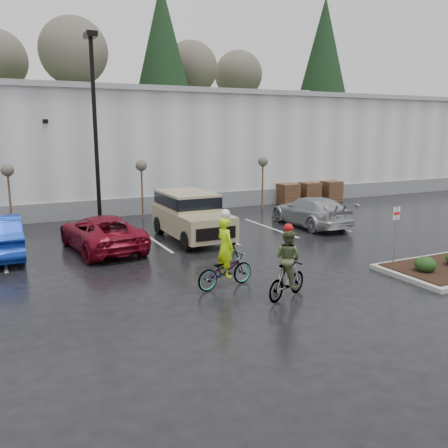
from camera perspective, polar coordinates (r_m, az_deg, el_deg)
name	(u,v)px	position (r m, az deg, el deg)	size (l,w,h in m)	color
ground	(308,284)	(15.28, 10.03, -7.18)	(120.00, 120.00, 0.00)	black
warehouse	(125,146)	(34.75, -11.77, 9.21)	(60.50, 15.50, 7.20)	#BBBDC0
wooded_ridge	(74,145)	(57.34, -17.56, 9.03)	(80.00, 25.00, 6.00)	#25421B
lamppost	(94,110)	(24.12, -15.34, 13.05)	(0.50, 1.00, 9.22)	black
sapling_west	(8,174)	(24.75, -24.58, 5.51)	(0.60, 0.60, 3.20)	#523320
sapling_mid	(141,169)	(25.75, -9.92, 6.55)	(0.60, 0.60, 3.20)	#523320
sapling_east	(263,164)	(28.74, 4.70, 7.17)	(0.60, 0.60, 3.20)	#523320
pallet_stack_a	(288,194)	(31.12, 7.67, 3.62)	(1.20, 1.20, 1.35)	#523320
pallet_stack_b	(309,192)	(32.09, 10.21, 3.77)	(1.20, 1.20, 1.35)	#523320
pallet_stack_c	(331,191)	(33.18, 12.73, 3.92)	(1.20, 1.20, 1.35)	#523320
shrub_a	(425,264)	(17.09, 23.05, -4.48)	(0.70, 0.70, 0.52)	#1A3813
fire_lane_sign	(396,229)	(17.51, 19.93, -0.55)	(0.30, 0.05, 2.20)	gray
car_red	(101,233)	(19.72, -14.54, -1.00)	(2.37, 5.14, 1.43)	maroon
suv_tan	(192,216)	(20.94, -3.88, 0.93)	(2.20, 5.10, 2.06)	tan
car_far_silver	(311,211)	(24.22, 10.37, 1.50)	(2.08, 5.11, 1.48)	#AEB2B6
cyclist_hivis	(225,264)	(14.60, 0.14, -4.78)	(2.11, 1.06, 2.45)	#3F3F44
cyclist_olive	(287,271)	(13.78, 7.62, -5.61)	(1.76, 1.12, 2.20)	#3F3F44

